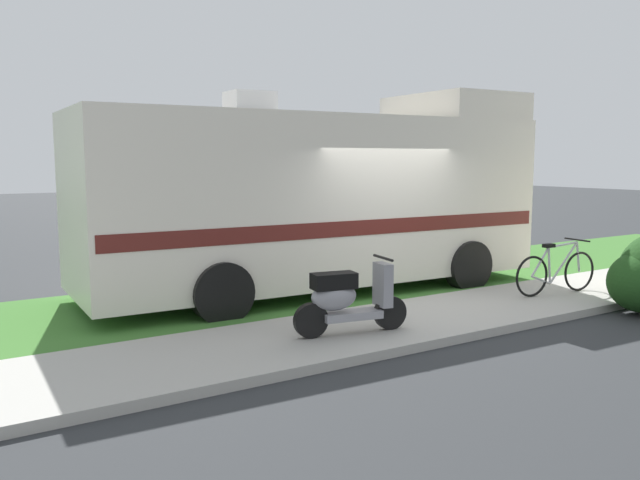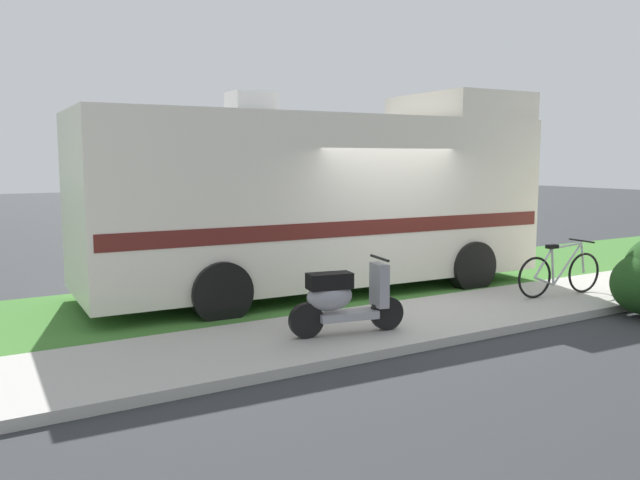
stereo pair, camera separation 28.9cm
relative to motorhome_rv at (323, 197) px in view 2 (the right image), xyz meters
The scene contains 7 objects.
ground_plane 2.26m from the motorhome_rv, 70.84° to the right, with size 80.00×80.00×0.00m, color #2D3033.
sidewalk 3.12m from the motorhome_rv, 79.32° to the right, with size 24.00×2.00×0.12m.
grass_strip 1.71m from the motorhome_rv, ahead, with size 24.00×3.40×0.08m.
motorhome_rv is the anchor object (origin of this frame).
scooter 3.33m from the motorhome_rv, 116.52° to the right, with size 1.54×0.58×0.97m.
bicycle 4.11m from the motorhome_rv, 42.53° to the right, with size 1.72×0.52×0.89m.
pickup_truck_near 5.47m from the motorhome_rv, 54.45° to the left, with size 5.22×2.30×1.80m.
Camera 2 is at (-6.26, -8.10, 2.33)m, focal length 36.26 mm.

